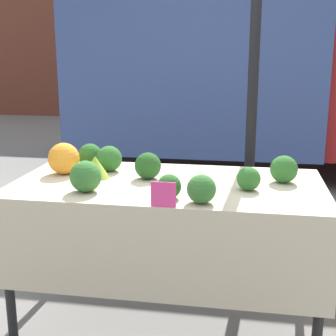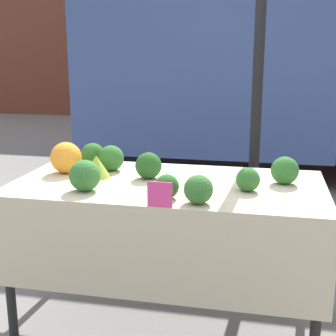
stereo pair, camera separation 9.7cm
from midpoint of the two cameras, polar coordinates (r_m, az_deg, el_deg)
ground_plane at (r=2.90m, az=-1.01°, el=-17.80°), size 40.00×40.00×0.00m
building_facade at (r=11.09m, az=7.59°, el=17.98°), size 16.00×0.60×4.64m
tent_pole at (r=3.18m, az=9.41°, el=9.21°), size 0.07×0.07×2.54m
parked_truck at (r=6.03m, az=7.87°, el=13.01°), size 4.30×1.85×2.74m
market_table at (r=2.53m, az=-1.35°, el=-4.47°), size 1.69×0.86×0.83m
orange_cauliflower at (r=2.79m, az=-13.56°, el=1.12°), size 0.18×0.18×0.18m
romanesco_head at (r=2.67m, az=-9.89°, el=0.12°), size 0.16×0.16×0.13m
broccoli_head_0 at (r=2.60m, az=12.90°, el=-0.15°), size 0.15×0.15×0.15m
broccoli_head_1 at (r=2.80m, az=-8.18°, el=1.14°), size 0.15×0.15×0.15m
broccoli_head_2 at (r=2.19m, az=2.83°, el=-2.58°), size 0.14×0.14×0.14m
broccoli_head_3 at (r=2.41m, az=-11.16°, el=-1.01°), size 0.16×0.16×0.16m
broccoli_head_4 at (r=2.61m, az=-3.54°, el=0.27°), size 0.15×0.15×0.15m
broccoli_head_5 at (r=2.42m, az=8.67°, el=-1.30°), size 0.12×0.12×0.12m
broccoli_head_6 at (r=2.92m, az=-10.43°, el=1.50°), size 0.15×0.15×0.15m
broccoli_head_7 at (r=2.27m, az=-1.09°, el=-2.26°), size 0.12×0.12×0.12m
price_sign at (r=2.14m, az=-1.88°, el=-3.26°), size 0.12×0.01×0.12m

